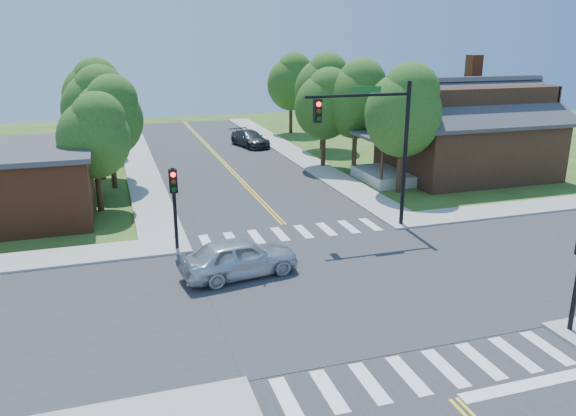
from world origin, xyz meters
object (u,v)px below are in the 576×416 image
object	(u,v)px
signal_mast_ne	(375,132)
house_ne	(467,127)
car_silver	(240,258)
signal_pole_nw	(174,194)
car_dgrey	(250,139)

from	to	relation	value
signal_mast_ne	house_ne	size ratio (longest dim) A/B	0.55
car_silver	signal_pole_nw	bearing A→B (deg)	20.95
house_ne	signal_pole_nw	bearing A→B (deg)	-157.31
house_ne	car_silver	size ratio (longest dim) A/B	2.67
house_ne	car_dgrey	size ratio (longest dim) A/B	2.58
car_dgrey	signal_mast_ne	bearing A→B (deg)	-102.91
signal_mast_ne	car_silver	xyz separation A→B (m)	(-7.48, -3.60, -4.06)
signal_pole_nw	house_ne	size ratio (longest dim) A/B	0.29
signal_pole_nw	car_dgrey	distance (m)	24.86
signal_mast_ne	signal_pole_nw	world-z (taller)	signal_mast_ne
signal_mast_ne	car_dgrey	xyz separation A→B (m)	(-0.41, 23.04, -4.16)
signal_mast_ne	house_ne	bearing A→B (deg)	37.68
car_silver	signal_mast_ne	bearing A→B (deg)	-72.95
house_ne	car_silver	world-z (taller)	house_ne
signal_mast_ne	signal_pole_nw	xyz separation A→B (m)	(-9.51, -0.01, -2.19)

